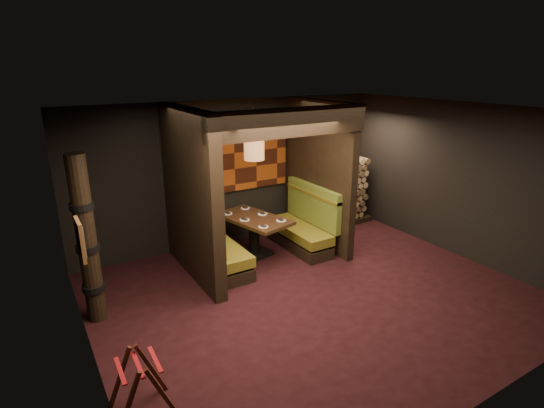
{
  "coord_description": "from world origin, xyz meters",
  "views": [
    {
      "loc": [
        -3.66,
        -4.71,
        3.46
      ],
      "look_at": [
        0.0,
        1.3,
        1.15
      ],
      "focal_mm": 28.0,
      "sensor_mm": 36.0,
      "label": 1
    }
  ],
  "objects_px": {
    "luggage_rack": "(140,384)",
    "totem_column": "(87,242)",
    "pendant_lamp": "(254,147)",
    "booth_bench_left": "(215,248)",
    "firewood_stack": "(335,192)",
    "booth_bench_right": "(303,228)",
    "dining_table": "(254,229)"
  },
  "relations": [
    {
      "from": "firewood_stack",
      "to": "dining_table",
      "type": "bearing_deg",
      "value": -167.37
    },
    {
      "from": "booth_bench_left",
      "to": "totem_column",
      "type": "xyz_separation_m",
      "value": [
        -2.09,
        -0.55,
        0.79
      ]
    },
    {
      "from": "luggage_rack",
      "to": "firewood_stack",
      "type": "relative_size",
      "value": 0.42
    },
    {
      "from": "booth_bench_left",
      "to": "booth_bench_right",
      "type": "height_order",
      "value": "same"
    },
    {
      "from": "booth_bench_left",
      "to": "booth_bench_right",
      "type": "relative_size",
      "value": 1.0
    },
    {
      "from": "dining_table",
      "to": "totem_column",
      "type": "bearing_deg",
      "value": -166.37
    },
    {
      "from": "firewood_stack",
      "to": "pendant_lamp",
      "type": "bearing_deg",
      "value": -166.22
    },
    {
      "from": "booth_bench_left",
      "to": "pendant_lamp",
      "type": "bearing_deg",
      "value": 7.73
    },
    {
      "from": "booth_bench_left",
      "to": "pendant_lamp",
      "type": "xyz_separation_m",
      "value": [
        0.88,
        0.12,
        1.69
      ]
    },
    {
      "from": "totem_column",
      "to": "dining_table",
      "type": "bearing_deg",
      "value": 13.63
    },
    {
      "from": "totem_column",
      "to": "firewood_stack",
      "type": "relative_size",
      "value": 1.39
    },
    {
      "from": "luggage_rack",
      "to": "totem_column",
      "type": "distance_m",
      "value": 2.25
    },
    {
      "from": "dining_table",
      "to": "totem_column",
      "type": "xyz_separation_m",
      "value": [
        -2.97,
        -0.72,
        0.66
      ]
    },
    {
      "from": "pendant_lamp",
      "to": "firewood_stack",
      "type": "distance_m",
      "value": 2.78
    },
    {
      "from": "booth_bench_left",
      "to": "luggage_rack",
      "type": "bearing_deg",
      "value": -127.27
    },
    {
      "from": "pendant_lamp",
      "to": "totem_column",
      "type": "bearing_deg",
      "value": -167.29
    },
    {
      "from": "booth_bench_right",
      "to": "luggage_rack",
      "type": "bearing_deg",
      "value": -145.92
    },
    {
      "from": "pendant_lamp",
      "to": "totem_column",
      "type": "distance_m",
      "value": 3.17
    },
    {
      "from": "booth_bench_right",
      "to": "dining_table",
      "type": "distance_m",
      "value": 1.04
    },
    {
      "from": "booth_bench_left",
      "to": "firewood_stack",
      "type": "distance_m",
      "value": 3.34
    },
    {
      "from": "luggage_rack",
      "to": "pendant_lamp",
      "type": "bearing_deg",
      "value": 43.7
    },
    {
      "from": "luggage_rack",
      "to": "booth_bench_left",
      "type": "bearing_deg",
      "value": 52.73
    },
    {
      "from": "booth_bench_right",
      "to": "firewood_stack",
      "type": "xyz_separation_m",
      "value": [
        1.35,
        0.7,
        0.35
      ]
    },
    {
      "from": "booth_bench_right",
      "to": "firewood_stack",
      "type": "bearing_deg",
      "value": 27.35
    },
    {
      "from": "luggage_rack",
      "to": "firewood_stack",
      "type": "bearing_deg",
      "value": 32.43
    },
    {
      "from": "luggage_rack",
      "to": "totem_column",
      "type": "relative_size",
      "value": 0.31
    },
    {
      "from": "booth_bench_left",
      "to": "dining_table",
      "type": "distance_m",
      "value": 0.9
    },
    {
      "from": "booth_bench_right",
      "to": "dining_table",
      "type": "xyz_separation_m",
      "value": [
        -1.02,
        0.17,
        0.12
      ]
    },
    {
      "from": "booth_bench_left",
      "to": "dining_table",
      "type": "relative_size",
      "value": 1.01
    },
    {
      "from": "booth_bench_right",
      "to": "totem_column",
      "type": "distance_m",
      "value": 4.1
    },
    {
      "from": "pendant_lamp",
      "to": "firewood_stack",
      "type": "xyz_separation_m",
      "value": [
        2.37,
        0.58,
        -1.34
      ]
    },
    {
      "from": "booth_bench_right",
      "to": "firewood_stack",
      "type": "distance_m",
      "value": 1.56
    }
  ]
}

